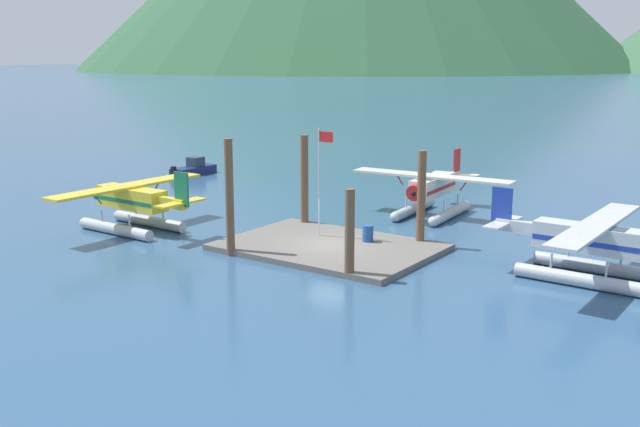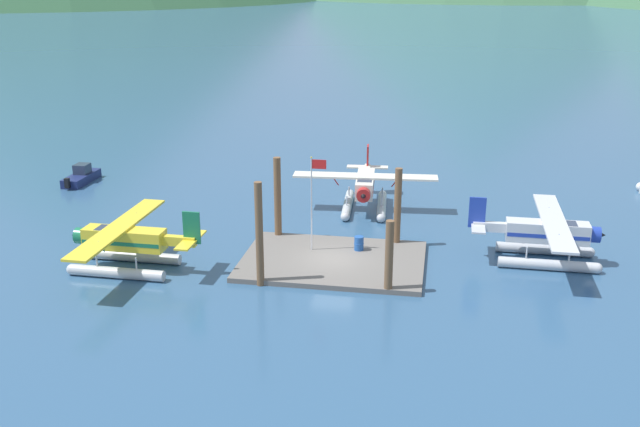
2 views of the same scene
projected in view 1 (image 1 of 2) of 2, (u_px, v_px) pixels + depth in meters
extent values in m
plane|color=#2D5175|center=(329.00, 250.00, 38.57)|extent=(1200.00, 1200.00, 0.00)
cube|color=#66605B|center=(329.00, 247.00, 38.54)|extent=(10.85, 7.72, 0.30)
cylinder|color=brown|center=(230.00, 198.00, 36.87)|extent=(0.43, 0.43, 5.99)
cylinder|color=brown|center=(350.00, 234.00, 33.21)|extent=(0.45, 0.45, 4.18)
cylinder|color=brown|center=(304.00, 181.00, 43.17)|extent=(0.46, 0.46, 5.48)
cylinder|color=brown|center=(421.00, 199.00, 38.82)|extent=(0.45, 0.45, 5.15)
cylinder|color=silver|center=(319.00, 183.00, 39.76)|extent=(0.08, 0.08, 5.82)
cube|color=red|center=(326.00, 137.00, 38.96)|extent=(0.90, 0.03, 0.56)
sphere|color=gold|center=(319.00, 129.00, 39.13)|extent=(0.10, 0.10, 0.10)
cylinder|color=#1E4C99|center=(368.00, 233.00, 39.01)|extent=(0.58, 0.58, 0.88)
torus|color=#1E4C99|center=(368.00, 233.00, 39.01)|extent=(0.62, 0.62, 0.04)
cylinder|color=#B7BABF|center=(116.00, 229.00, 41.71)|extent=(5.61, 0.71, 0.64)
sphere|color=#B7BABF|center=(85.00, 223.00, 43.31)|extent=(0.64, 0.64, 0.64)
cylinder|color=#B7BABF|center=(150.00, 221.00, 43.69)|extent=(5.61, 0.71, 0.64)
sphere|color=#B7BABF|center=(119.00, 215.00, 45.29)|extent=(0.64, 0.64, 0.64)
cylinder|color=#B7BABF|center=(102.00, 215.00, 42.25)|extent=(0.10, 0.10, 0.70)
cylinder|color=#B7BABF|center=(129.00, 221.00, 40.88)|extent=(0.10, 0.10, 0.70)
cylinder|color=#B7BABF|center=(136.00, 208.00, 44.23)|extent=(0.10, 0.10, 0.70)
cylinder|color=#B7BABF|center=(163.00, 213.00, 42.86)|extent=(0.10, 0.10, 0.70)
cube|color=yellow|center=(132.00, 198.00, 42.35)|extent=(4.82, 1.30, 1.20)
cube|color=#196B47|center=(132.00, 200.00, 42.38)|extent=(4.72, 1.32, 0.24)
cube|color=#283347|center=(119.00, 190.00, 42.90)|extent=(1.11, 1.07, 0.56)
cube|color=yellow|center=(128.00, 186.00, 42.38)|extent=(1.54, 10.42, 0.14)
cylinder|color=#196B47|center=(97.00, 198.00, 40.71)|extent=(0.09, 0.62, 0.84)
cylinder|color=#196B47|center=(157.00, 186.00, 44.20)|extent=(0.09, 0.62, 0.84)
cylinder|color=#196B47|center=(102.00, 193.00, 43.89)|extent=(0.61, 0.97, 0.96)
cone|color=black|center=(97.00, 192.00, 44.15)|extent=(0.35, 0.36, 0.36)
cube|color=yellow|center=(171.00, 203.00, 40.48)|extent=(2.21, 0.47, 0.56)
cube|color=#196B47|center=(182.00, 189.00, 39.78)|extent=(1.00, 0.13, 1.90)
cube|color=yellow|center=(181.00, 203.00, 40.00)|extent=(0.84, 3.21, 0.10)
cylinder|color=#B7BABF|center=(593.00, 266.00, 34.42)|extent=(5.61, 0.70, 0.64)
cylinder|color=#B7BABF|center=(577.00, 279.00, 32.44)|extent=(5.61, 0.70, 0.64)
cylinder|color=#B7BABF|center=(621.00, 257.00, 33.60)|extent=(0.10, 0.10, 0.70)
cylinder|color=#B7BABF|center=(569.00, 249.00, 34.96)|extent=(0.10, 0.10, 0.70)
cylinder|color=#B7BABF|center=(607.00, 269.00, 31.61)|extent=(0.10, 0.10, 0.70)
cylinder|color=#B7BABF|center=(551.00, 261.00, 32.98)|extent=(0.10, 0.10, 0.70)
cube|color=silver|center=(588.00, 238.00, 33.08)|extent=(4.81, 1.29, 1.20)
cube|color=#1E389E|center=(588.00, 240.00, 33.10)|extent=(4.72, 1.31, 0.24)
cube|color=#283347|center=(614.00, 235.00, 32.40)|extent=(1.11, 1.07, 0.56)
cube|color=silver|center=(596.00, 225.00, 32.77)|extent=(1.52, 10.41, 0.14)
cylinder|color=#1E389E|center=(609.00, 223.00, 34.59)|extent=(0.09, 0.62, 0.84)
cylinder|color=#1E389E|center=(581.00, 242.00, 31.09)|extent=(0.09, 0.62, 0.84)
cube|color=silver|center=(519.00, 227.00, 34.91)|extent=(2.20, 0.46, 0.56)
cube|color=#1E389E|center=(502.00, 207.00, 35.24)|extent=(1.00, 0.13, 1.90)
cube|color=silver|center=(503.00, 222.00, 35.34)|extent=(0.84, 3.21, 0.10)
cylinder|color=#B7BABF|center=(450.00, 213.00, 45.94)|extent=(1.02, 5.63, 0.64)
sphere|color=#B7BABF|center=(433.00, 222.00, 43.59)|extent=(0.64, 0.64, 0.64)
cylinder|color=#B7BABF|center=(414.00, 209.00, 47.20)|extent=(1.02, 5.63, 0.64)
sphere|color=#B7BABF|center=(395.00, 217.00, 44.85)|extent=(0.64, 0.64, 0.64)
cylinder|color=#B7BABF|center=(444.00, 206.00, 44.79)|extent=(0.10, 0.10, 0.70)
cylinder|color=#B7BABF|center=(458.00, 199.00, 46.80)|extent=(0.10, 0.10, 0.70)
cylinder|color=#B7BABF|center=(406.00, 202.00, 46.05)|extent=(0.10, 0.10, 0.70)
cylinder|color=#B7BABF|center=(421.00, 196.00, 48.06)|extent=(0.10, 0.10, 0.70)
cube|color=silver|center=(433.00, 186.00, 46.22)|extent=(1.57, 4.87, 1.20)
cube|color=#B21E1E|center=(433.00, 187.00, 46.24)|extent=(1.58, 4.78, 0.24)
cube|color=#283347|center=(426.00, 183.00, 45.25)|extent=(1.13, 1.17, 0.56)
cube|color=silver|center=(431.00, 176.00, 45.83)|extent=(10.47, 2.11, 0.14)
cylinder|color=#B21E1E|center=(465.00, 184.00, 44.79)|extent=(0.63, 0.12, 0.84)
cylinder|color=#B21E1E|center=(399.00, 178.00, 47.01)|extent=(0.63, 0.12, 0.84)
cylinder|color=#B21E1E|center=(415.00, 193.00, 43.96)|extent=(1.00, 0.66, 0.96)
cone|color=black|center=(412.00, 194.00, 43.58)|extent=(0.38, 0.37, 0.36)
cube|color=silver|center=(452.00, 177.00, 48.92)|extent=(0.59, 2.23, 0.56)
cube|color=#B21E1E|center=(457.00, 163.00, 49.49)|extent=(0.19, 1.01, 1.90)
cube|color=silver|center=(456.00, 174.00, 49.57)|extent=(3.25, 1.02, 0.10)
cube|color=navy|center=(193.00, 171.00, 62.38)|extent=(1.51, 4.20, 0.70)
sphere|color=navy|center=(210.00, 168.00, 64.06)|extent=(0.70, 0.70, 0.70)
cube|color=#283347|center=(196.00, 162.00, 62.46)|extent=(1.10, 1.20, 0.80)
cube|color=black|center=(174.00, 171.00, 60.50)|extent=(0.36, 0.32, 0.80)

